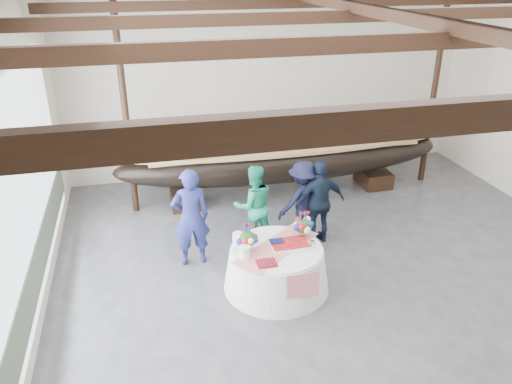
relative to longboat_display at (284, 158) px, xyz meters
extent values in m
cube|color=#3D3D42|center=(0.11, -4.37, -0.91)|extent=(10.00, 12.00, 0.01)
cube|color=silver|center=(0.11, 1.63, 1.34)|extent=(10.00, 0.02, 4.50)
cube|color=white|center=(0.11, -4.37, 3.59)|extent=(10.00, 12.00, 0.01)
cube|color=black|center=(0.11, -5.37, 3.34)|extent=(9.80, 0.12, 0.18)
cube|color=black|center=(0.11, -2.87, 3.34)|extent=(9.80, 0.12, 0.18)
cube|color=black|center=(0.11, -0.37, 3.34)|extent=(9.80, 0.12, 0.18)
cube|color=black|center=(0.11, -4.37, 3.47)|extent=(0.15, 11.76, 0.15)
cylinder|color=black|center=(-3.39, 0.00, 1.34)|extent=(0.14, 0.14, 4.50)
cylinder|color=black|center=(3.61, 0.00, 1.34)|extent=(0.14, 0.14, 4.50)
cube|color=silver|center=(-4.84, -3.37, 1.09)|extent=(0.02, 7.00, 3.20)
cube|color=#596654|center=(-4.83, -3.37, -0.01)|extent=(0.02, 7.00, 0.60)
cube|color=black|center=(-2.29, 0.00, -0.72)|extent=(0.67, 0.86, 0.38)
cube|color=black|center=(2.29, 0.00, -0.72)|extent=(0.67, 0.86, 0.38)
ellipsoid|color=black|center=(0.00, 0.00, -0.01)|extent=(7.62, 1.52, 1.05)
cube|color=#9E7A4C|center=(0.00, 0.00, 0.28)|extent=(6.10, 1.00, 0.06)
cone|color=white|center=(-1.18, -3.47, -0.55)|extent=(1.76, 1.76, 0.73)
cylinder|color=white|center=(-1.18, -3.47, -0.17)|extent=(1.49, 1.49, 0.04)
cube|color=red|center=(-1.18, -3.47, -0.15)|extent=(1.64, 1.41, 0.01)
cube|color=white|center=(-0.98, -3.50, -0.12)|extent=(0.60, 0.40, 0.07)
cylinder|color=white|center=(-1.75, -3.62, -0.06)|extent=(0.18, 0.18, 0.19)
cylinder|color=white|center=(-1.76, -3.15, -0.07)|extent=(0.18, 0.18, 0.18)
cube|color=maroon|center=(-1.47, -3.89, -0.14)|extent=(0.30, 0.24, 0.03)
cone|color=silver|center=(-0.62, -3.59, -0.09)|extent=(0.09, 0.09, 0.12)
imported|color=navy|center=(-2.44, -2.38, 0.00)|extent=(0.69, 0.47, 1.83)
imported|color=#1D9A73|center=(-1.21, -1.98, -0.10)|extent=(0.82, 0.65, 1.62)
imported|color=black|center=(-0.24, -2.01, -0.11)|extent=(1.15, 0.83, 1.60)
imported|color=black|center=(0.03, -2.22, -0.07)|extent=(1.01, 0.47, 1.69)
camera|label=1|loc=(-3.21, -10.15, 4.11)|focal=35.00mm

